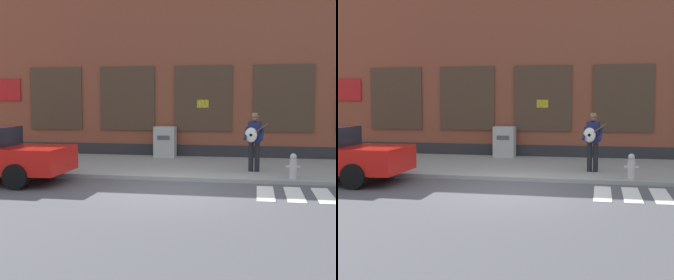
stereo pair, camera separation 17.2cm
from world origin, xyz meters
The scene contains 6 objects.
ground_plane centered at (0.00, 0.00, 0.00)m, with size 160.00×160.00×0.00m, color #4C4C51.
sidewalk centered at (0.00, 4.01, 0.06)m, with size 28.00×4.98×0.12m.
building_backdrop centered at (0.00, 8.49, 4.13)m, with size 28.00×4.06×8.28m.
busker centered at (1.94, 2.98, 1.13)m, with size 0.72×0.57×1.77m.
utility_box centered at (-1.38, 6.05, 0.70)m, with size 0.80×0.61×1.16m.
fire_hydrant centered at (3.01, 1.87, 0.46)m, with size 0.38×0.20×0.70m.
Camera 1 is at (2.00, -11.25, 2.28)m, focal length 50.00 mm.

